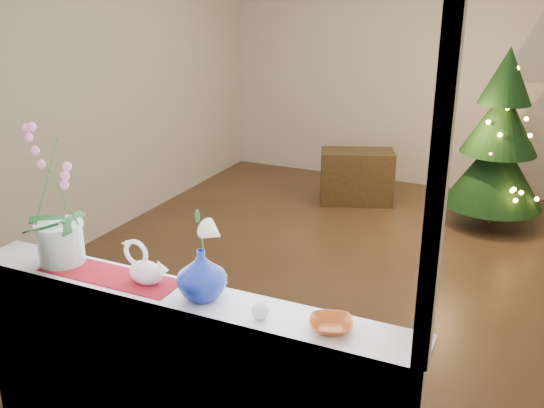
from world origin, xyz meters
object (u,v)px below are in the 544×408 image
(blue_vase, at_px, (202,271))
(amber_dish, at_px, (331,326))
(swan, at_px, (145,264))
(xmas_tree, at_px, (499,139))
(side_table, at_px, (357,177))
(orchid_pot, at_px, (55,197))
(paperweight, at_px, (260,311))

(blue_vase, distance_m, amber_dish, 0.60)
(swan, distance_m, blue_vase, 0.30)
(xmas_tree, distance_m, side_table, 1.48)
(orchid_pot, xyz_separation_m, side_table, (0.29, 3.94, -0.98))
(xmas_tree, bearing_deg, side_table, 178.65)
(paperweight, xyz_separation_m, side_table, (-0.81, 4.00, -0.67))
(blue_vase, bearing_deg, amber_dish, -1.14)
(swan, xyz_separation_m, amber_dish, (0.89, -0.02, -0.08))
(swan, bearing_deg, blue_vase, -23.12)
(swan, relative_size, blue_vase, 0.88)
(amber_dish, distance_m, side_table, 4.16)
(amber_dish, xyz_separation_m, xmas_tree, (0.27, 3.93, -0.10))
(orchid_pot, bearing_deg, side_table, 85.80)
(blue_vase, distance_m, paperweight, 0.32)
(orchid_pot, bearing_deg, amber_dish, -1.12)
(swan, xyz_separation_m, paperweight, (0.60, -0.06, -0.06))
(swan, distance_m, xmas_tree, 4.08)
(orchid_pot, bearing_deg, paperweight, -3.42)
(paperweight, bearing_deg, amber_dish, 7.61)
(swan, height_order, xmas_tree, xmas_tree)
(swan, xyz_separation_m, blue_vase, (0.30, -0.01, 0.03))
(paperweight, relative_size, side_table, 0.10)
(swan, bearing_deg, paperweight, -26.90)
(xmas_tree, bearing_deg, amber_dish, -93.92)
(paperweight, xyz_separation_m, amber_dish, (0.29, 0.04, -0.02))
(side_table, bearing_deg, blue_vase, -103.89)
(paperweight, distance_m, amber_dish, 0.29)
(paperweight, xyz_separation_m, xmas_tree, (0.56, 3.97, -0.11))
(orchid_pot, relative_size, side_table, 0.90)
(side_table, bearing_deg, xmas_tree, -22.57)
(swan, bearing_deg, orchid_pot, 158.24)
(orchid_pot, relative_size, swan, 2.98)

